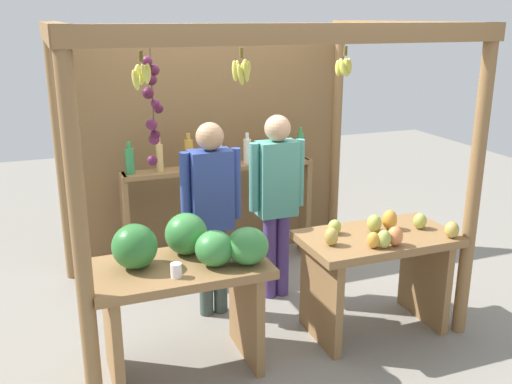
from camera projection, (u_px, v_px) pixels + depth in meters
ground_plane at (247, 301)px, 4.90m from camera, size 12.00×12.00×0.00m
market_stall at (228, 135)px, 4.90m from camera, size 2.83×2.17×2.28m
fruit_counter_left at (185, 272)px, 3.76m from camera, size 1.14×0.68×1.07m
fruit_counter_right at (377, 260)px, 4.29m from camera, size 1.14×0.64×0.93m
bottle_shelf_unit at (220, 187)px, 5.36m from camera, size 1.81×0.22×1.35m
vendor_man at (211, 203)px, 4.43m from camera, size 0.48×0.21×1.57m
vendor_woman at (277, 191)px, 4.73m from camera, size 0.48×0.21×1.57m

